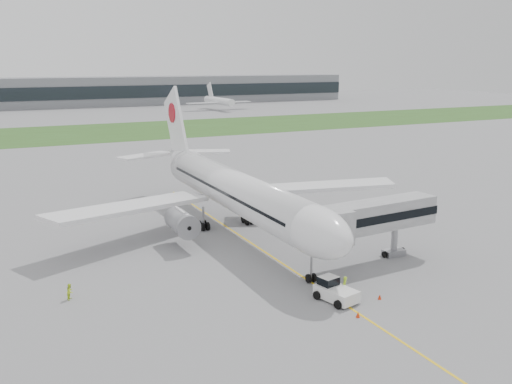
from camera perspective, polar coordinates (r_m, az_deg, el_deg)
name	(u,v)px	position (r m, az deg, el deg)	size (l,w,h in m)	color
ground	(248,241)	(70.71, -0.81, -4.91)	(600.00, 600.00, 0.00)	#949497
apron_markings	(266,253)	(66.44, 1.02, -6.10)	(70.00, 70.00, 0.04)	yellow
grass_strip	(84,133)	(184.50, -16.85, 5.66)	(600.00, 50.00, 0.02)	#34541F
terminal_building	(44,93)	(292.64, -20.47, 9.29)	(320.00, 22.30, 14.00)	gray
airliner	(232,189)	(73.51, -2.43, 0.35)	(48.13, 53.95, 17.88)	white
pushback_tug	(334,290)	(54.18, 7.83, -9.70)	(3.41, 4.39, 2.04)	white
jet_bridge	(372,217)	(62.77, 11.57, -2.49)	(15.37, 5.42, 7.12)	#B2B3B5
safety_cone_left	(358,315)	(51.29, 10.17, -11.97)	(0.37, 0.37, 0.51)	red
safety_cone_right	(380,297)	(55.26, 12.27, -10.21)	(0.35, 0.35, 0.48)	red
ground_crew_near	(344,286)	(55.15, 8.83, -9.29)	(0.70, 0.46, 1.93)	#BFF729
ground_crew_far	(70,291)	(56.56, -18.11, -9.44)	(0.75, 0.58, 1.54)	#D0F328
distant_aircraft_right	(219,110)	(261.65, -3.72, 8.18)	(30.58, 26.98, 11.69)	white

